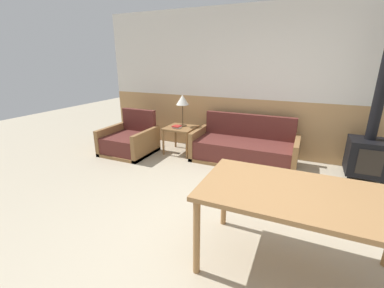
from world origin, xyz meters
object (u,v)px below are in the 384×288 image
Objects in this scene: dining_table at (302,201)px; wood_stove at (370,141)px; couch at (244,149)px; armchair at (130,142)px; table_lamp at (183,101)px; side_table at (181,131)px.

wood_stove is at bearing 70.00° from dining_table.
couch is at bearing -177.99° from wood_stove.
couch reaches higher than armchair.
couch is 2.98× the size of table_lamp.
couch is 0.74× the size of wood_stove.
wood_stove is (4.04, 0.53, 0.39)m from armchair.
couch is 2.56m from dining_table.
table_lamp reaches higher than armchair.
dining_table is at bearing -36.63° from armchair.
couch is at bearing 1.01° from side_table.
side_table is 3.23m from dining_table.
armchair is 1.03m from side_table.
side_table is 0.92× the size of table_lamp.
wood_stove reaches higher than armchair.
dining_table is at bearing -110.00° from wood_stove.
armchair is 1.48× the size of table_lamp.
couch is 1.27m from side_table.
armchair is (-2.17, -0.46, -0.01)m from couch.
wood_stove reaches higher than couch.
wood_stove is at bearing 1.15° from armchair.
table_lamp is (0.91, 0.54, 0.78)m from armchair.
table_lamp is at bearing 24.28° from armchair.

